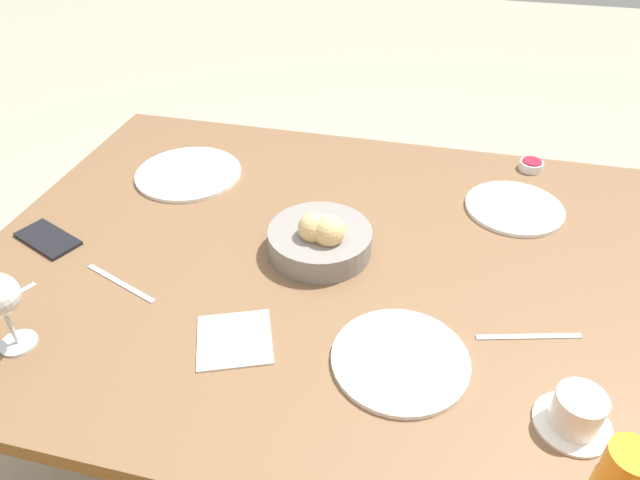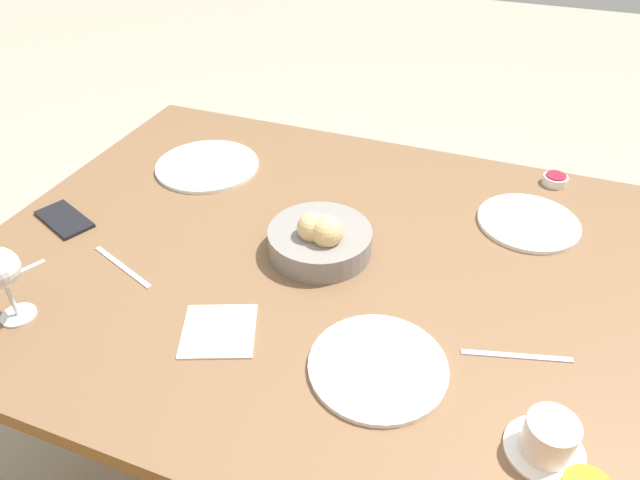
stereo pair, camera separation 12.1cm
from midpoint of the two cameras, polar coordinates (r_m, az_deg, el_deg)
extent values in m
plane|color=#A89E89|center=(1.74, 3.25, -20.32)|extent=(10.00, 10.00, 0.00)
cube|color=brown|center=(1.22, 4.36, -2.68)|extent=(1.52, 1.10, 0.03)
cube|color=brown|center=(1.86, 30.25, -6.38)|extent=(0.06, 0.06, 0.67)
cube|color=brown|center=(2.04, -11.13, 2.76)|extent=(0.06, 0.06, 0.67)
cylinder|color=gray|center=(1.21, 2.86, -0.20)|extent=(0.22, 0.22, 0.05)
sphere|color=#DBB775|center=(1.17, 2.22, 1.16)|extent=(0.07, 0.07, 0.07)
sphere|color=#DBB775|center=(1.15, 3.68, 0.74)|extent=(0.07, 0.07, 0.07)
cylinder|color=white|center=(1.41, 22.46, 1.55)|extent=(0.23, 0.23, 0.01)
cylinder|color=white|center=(1.53, -9.00, 7.29)|extent=(0.27, 0.27, 0.01)
cylinder|color=white|center=(1.00, 9.34, -12.54)|extent=(0.24, 0.24, 0.01)
cylinder|color=silver|center=(1.19, -25.39, -6.94)|extent=(0.06, 0.06, 0.00)
cylinder|color=silver|center=(1.16, -25.91, -5.52)|extent=(0.01, 0.01, 0.07)
cylinder|color=white|center=(0.98, 25.01, -18.69)|extent=(0.12, 0.12, 0.01)
cylinder|color=white|center=(0.95, 25.55, -17.52)|extent=(0.08, 0.08, 0.06)
cylinder|color=white|center=(1.58, 24.51, 5.40)|extent=(0.06, 0.06, 0.02)
cylinder|color=#A3192D|center=(1.58, 24.63, 5.81)|extent=(0.05, 0.05, 0.00)
cube|color=#B7B7BC|center=(1.23, -16.55, -2.68)|extent=(0.18, 0.08, 0.00)
cube|color=#B7B7BC|center=(1.09, 22.17, -10.83)|extent=(0.19, 0.06, 0.00)
cube|color=#B7B7BC|center=(1.29, -26.30, -3.38)|extent=(0.07, 0.14, 0.00)
cube|color=silver|center=(1.05, -6.86, -9.15)|extent=(0.17, 0.17, 0.00)
cube|color=black|center=(1.41, -22.03, 1.85)|extent=(0.17, 0.13, 0.01)
camera|label=1|loc=(0.06, -87.14, 2.19)|focal=32.00mm
camera|label=2|loc=(0.06, 92.86, -2.19)|focal=32.00mm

